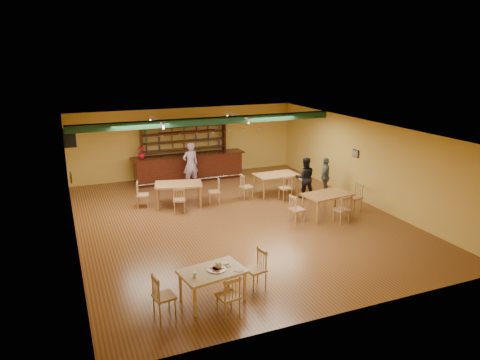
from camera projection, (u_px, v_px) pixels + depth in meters
name	position (u px, v px, depth m)	size (l,w,h in m)	color
floor	(237.00, 219.00, 14.88)	(12.00, 12.00, 0.00)	brown
ceiling_beam	(208.00, 121.00, 16.58)	(10.00, 0.30, 0.25)	#10321C
track_rail_left	(156.00, 120.00, 16.43)	(0.05, 2.50, 0.05)	silver
track_rail_right	(237.00, 115.00, 17.60)	(0.05, 2.50, 0.05)	silver
ac_unit	(70.00, 138.00, 16.21)	(0.34, 0.70, 0.48)	silver
picture_left	(71.00, 178.00, 13.48)	(0.04, 0.34, 0.28)	black
picture_right	(356.00, 153.00, 16.67)	(0.04, 0.34, 0.28)	black
bar_counter	(189.00, 167.00, 19.25)	(4.86, 0.85, 1.13)	black
back_bar_hutch	(185.00, 151.00, 19.65)	(3.76, 0.40, 2.28)	black
poinsettia	(141.00, 152.00, 18.30)	(0.28, 0.28, 0.51)	#B21022
dining_table_a	(179.00, 194.00, 16.10)	(1.65, 0.99, 0.82)	olive
dining_table_b	(276.00, 184.00, 17.37)	(1.61, 0.97, 0.81)	olive
dining_table_d	(327.00, 205.00, 15.06)	(1.58, 0.95, 0.79)	olive
near_table	(213.00, 286.00, 9.91)	(1.38, 0.89, 0.74)	tan
pizza_tray	(217.00, 269.00, 9.85)	(0.40, 0.40, 0.01)	silver
parmesan_shaker	(195.00, 275.00, 9.50)	(0.07, 0.07, 0.11)	#EAE5C6
napkin_stack	(224.00, 263.00, 10.11)	(0.20, 0.15, 0.03)	white
pizza_server	(222.00, 267.00, 9.94)	(0.32, 0.09, 0.00)	silver
side_plate	(239.00, 270.00, 9.83)	(0.22, 0.22, 0.01)	white
patron_bar	(190.00, 164.00, 18.36)	(0.66, 0.44, 1.82)	#854BA4
patron_right_a	(305.00, 178.00, 16.85)	(0.76, 0.60, 1.57)	black
patron_right_b	(325.00, 177.00, 17.18)	(0.87, 0.36, 1.48)	slate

